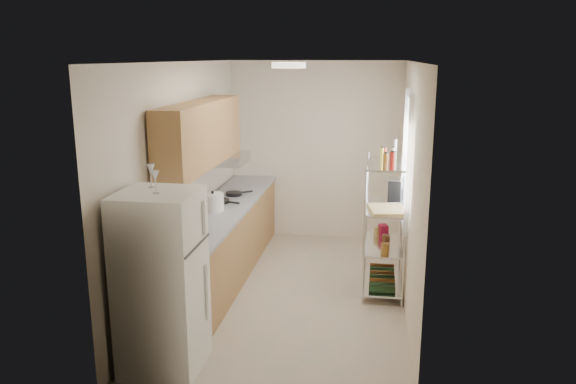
# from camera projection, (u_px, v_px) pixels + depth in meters

# --- Properties ---
(room) EXTENTS (2.52, 4.42, 2.62)m
(room) POSITION_uv_depth(u_px,v_px,m) (293.00, 184.00, 6.12)
(room) COLOR #AEA28D
(room) RESTS_ON ground
(counter_run) EXTENTS (0.63, 3.51, 0.90)m
(counter_run) POSITION_uv_depth(u_px,v_px,m) (224.00, 241.00, 6.88)
(counter_run) COLOR #A27345
(counter_run) RESTS_ON ground
(upper_cabinets) EXTENTS (0.33, 2.20, 0.72)m
(upper_cabinets) POSITION_uv_depth(u_px,v_px,m) (201.00, 134.00, 6.26)
(upper_cabinets) COLOR #A27345
(upper_cabinets) RESTS_ON room
(range_hood) EXTENTS (0.50, 0.60, 0.12)m
(range_hood) POSITION_uv_depth(u_px,v_px,m) (226.00, 159.00, 7.12)
(range_hood) COLOR #B7BABC
(range_hood) RESTS_ON room
(window) EXTENTS (0.06, 1.00, 1.46)m
(window) POSITION_uv_depth(u_px,v_px,m) (407.00, 159.00, 6.21)
(window) COLOR white
(window) RESTS_ON room
(bakers_rack) EXTENTS (0.45, 0.90, 1.73)m
(bakers_rack) POSITION_uv_depth(u_px,v_px,m) (385.00, 198.00, 6.30)
(bakers_rack) COLOR silver
(bakers_rack) RESTS_ON ground
(ceiling_dome) EXTENTS (0.34, 0.34, 0.05)m
(ceiling_dome) POSITION_uv_depth(u_px,v_px,m) (289.00, 65.00, 5.53)
(ceiling_dome) COLOR white
(ceiling_dome) RESTS_ON room
(refrigerator) EXTENTS (0.65, 0.65, 1.58)m
(refrigerator) POSITION_uv_depth(u_px,v_px,m) (162.00, 282.00, 4.76)
(refrigerator) COLOR white
(refrigerator) RESTS_ON ground
(wine_glass_a) EXTENTS (0.07, 0.07, 0.19)m
(wine_glass_a) POSITION_uv_depth(u_px,v_px,m) (155.00, 182.00, 4.50)
(wine_glass_a) COLOR silver
(wine_glass_a) RESTS_ON refrigerator
(wine_glass_b) EXTENTS (0.07, 0.07, 0.20)m
(wine_glass_b) POSITION_uv_depth(u_px,v_px,m) (151.00, 176.00, 4.70)
(wine_glass_b) COLOR silver
(wine_glass_b) RESTS_ON refrigerator
(rice_cooker) EXTENTS (0.26, 0.26, 0.21)m
(rice_cooker) POSITION_uv_depth(u_px,v_px,m) (213.00, 202.00, 6.52)
(rice_cooker) COLOR white
(rice_cooker) RESTS_ON counter_run
(frying_pan_large) EXTENTS (0.29, 0.29, 0.04)m
(frying_pan_large) POSITION_uv_depth(u_px,v_px,m) (220.00, 201.00, 6.90)
(frying_pan_large) COLOR black
(frying_pan_large) RESTS_ON counter_run
(frying_pan_small) EXTENTS (0.30, 0.30, 0.04)m
(frying_pan_small) POSITION_uv_depth(u_px,v_px,m) (234.00, 194.00, 7.26)
(frying_pan_small) COLOR black
(frying_pan_small) RESTS_ON counter_run
(cutting_board) EXTENTS (0.45, 0.54, 0.03)m
(cutting_board) POSITION_uv_depth(u_px,v_px,m) (387.00, 210.00, 6.12)
(cutting_board) COLOR tan
(cutting_board) RESTS_ON bakers_rack
(espresso_machine) EXTENTS (0.16, 0.23, 0.26)m
(espresso_machine) POSITION_uv_depth(u_px,v_px,m) (395.00, 189.00, 6.59)
(espresso_machine) COLOR black
(espresso_machine) RESTS_ON bakers_rack
(storage_bag) EXTENTS (0.12, 0.15, 0.15)m
(storage_bag) POSITION_uv_depth(u_px,v_px,m) (383.00, 231.00, 6.66)
(storage_bag) COLOR maroon
(storage_bag) RESTS_ON bakers_rack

